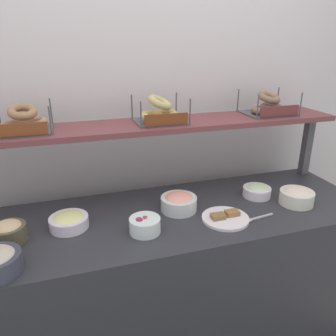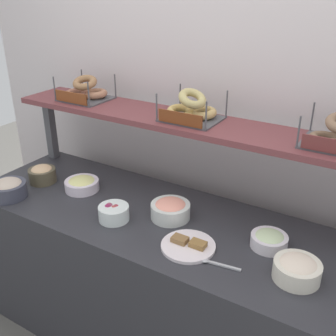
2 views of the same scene
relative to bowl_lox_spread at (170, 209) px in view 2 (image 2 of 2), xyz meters
The scene contains 15 objects.
back_wall 0.60m from the bowl_lox_spread, 93.04° to the left, with size 3.35×0.06×2.40m, color silver.
deli_counter 0.47m from the bowl_lox_spread, 135.84° to the right, with size 2.15×0.70×0.85m, color #2D2D33.
shelf_riser_left 1.08m from the bowl_lox_spread, 166.91° to the left, with size 0.05×0.05×0.40m, color #4C4C51.
upper_shelf 0.44m from the bowl_lox_spread, 96.53° to the left, with size 2.11×0.32×0.03m, color brown.
bowl_lox_spread is the anchor object (origin of this frame).
bowl_egg_salad 0.57m from the bowl_lox_spread, behind, with size 0.19×0.19×0.07m.
bowl_tuna_salad 0.90m from the bowl_lox_spread, 162.20° to the right, with size 0.20×0.20×0.10m.
bowl_potato_salad 0.66m from the bowl_lox_spread, 11.00° to the right, with size 0.19×0.19×0.10m.
bowl_hummus 0.83m from the bowl_lox_spread, behind, with size 0.15×0.15×0.10m.
bowl_scallion_spread 0.49m from the bowl_lox_spread, ahead, with size 0.16×0.16×0.07m.
bowl_beet_salad 0.28m from the bowl_lox_spread, 145.00° to the right, with size 0.15×0.15×0.08m.
serving_plate_white 0.26m from the bowl_lox_spread, 41.22° to the right, with size 0.24×0.24×0.04m.
serving_spoon_near_plate 0.40m from the bowl_lox_spread, 32.96° to the right, with size 0.18×0.04×0.01m.
bagel_basket_everything 0.88m from the bowl_lox_spread, 160.76° to the left, with size 0.27×0.25×0.14m.
bagel_basket_sesame 0.50m from the bowl_lox_spread, 96.85° to the left, with size 0.29×0.27×0.16m.
Camera 2 is at (0.90, -1.43, 1.92)m, focal length 43.20 mm.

